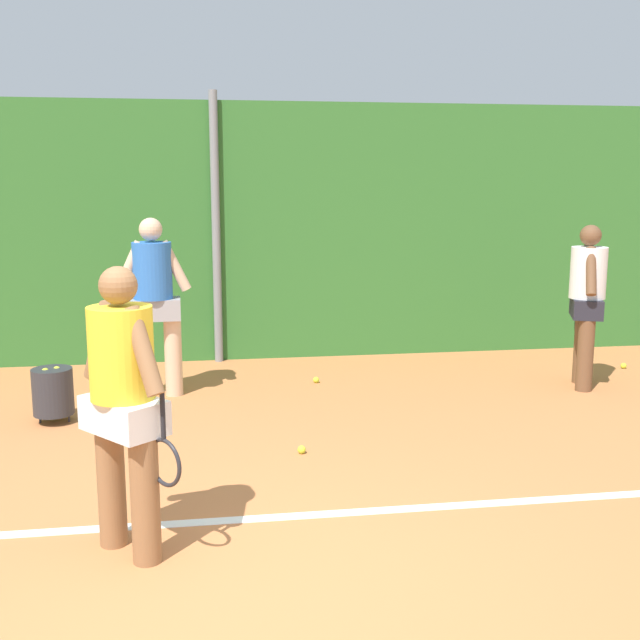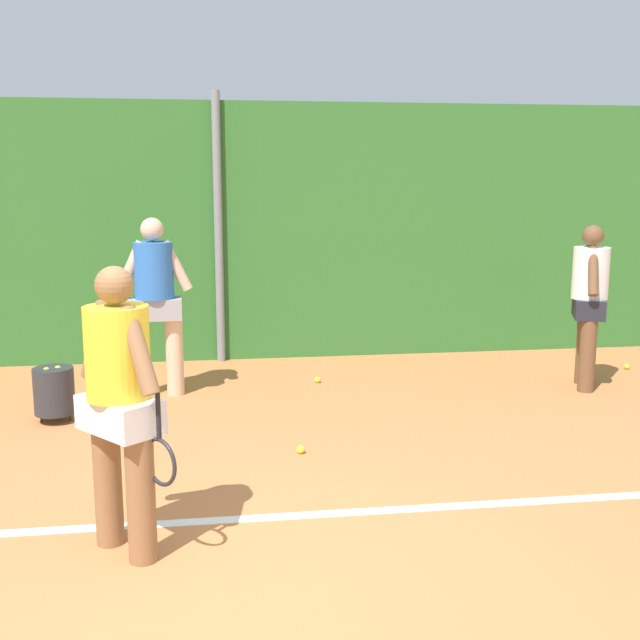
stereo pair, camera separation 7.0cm
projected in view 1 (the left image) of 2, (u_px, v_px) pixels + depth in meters
ground_plane at (232, 484)px, 5.60m from camera, size 30.22×30.22×0.00m
hedge_fence_backdrop at (216, 233)px, 9.25m from camera, size 19.64×0.25×3.06m
fence_post_center at (216, 230)px, 9.07m from camera, size 0.10×0.10×3.17m
court_baseline_paint at (236, 520)px, 5.00m from camera, size 14.35×0.10×0.01m
player_foreground_near at (124, 397)px, 4.40m from camera, size 0.60×0.59×1.70m
player_midcourt at (587, 297)px, 8.05m from camera, size 0.45×0.77×1.71m
player_backcourt_far at (153, 297)px, 7.69m from camera, size 0.76×0.39×1.80m
ball_hopper at (53, 391)px, 6.96m from camera, size 0.36×0.36×0.51m
tennis_ball_2 at (624, 366)px, 8.98m from camera, size 0.07×0.07×0.07m
tennis_ball_4 at (316, 380)px, 8.35m from camera, size 0.07×0.07×0.07m
tennis_ball_5 at (302, 450)px, 6.21m from camera, size 0.07×0.07×0.07m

